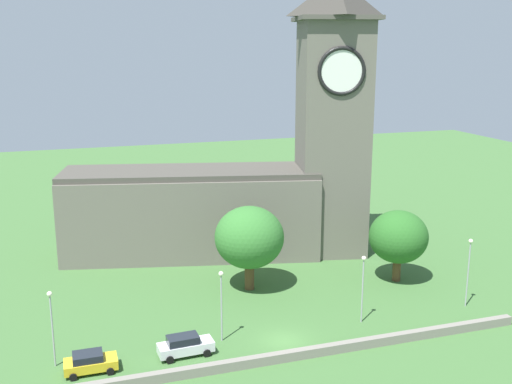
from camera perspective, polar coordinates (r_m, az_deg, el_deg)
The scene contains 11 objects.
ground_plane at distance 70.01m, azimuth -1.78°, elevation -8.31°, with size 200.00×200.00×0.00m, color #3D6633.
church at distance 76.81m, azimuth -0.57°, elevation 1.77°, with size 39.34×17.84×33.78m.
quay_barrier at distance 54.09m, azimuth 3.91°, elevation -14.79°, with size 43.56×0.70×0.83m, color gray.
car_yellow at distance 53.63m, azimuth -15.15°, elevation -15.01°, with size 4.26×2.31×1.68m.
car_white at distance 54.60m, azimuth -6.60°, elevation -13.96°, with size 4.84×2.27×1.84m.
streetlamp_west_end at distance 53.73m, azimuth -18.46°, elevation -10.89°, with size 0.44×0.44×6.65m.
streetlamp_west_mid at distance 55.25m, azimuth -3.24°, elevation -9.47°, with size 0.44×0.44×6.66m.
streetlamp_central at distance 59.57m, azimuth 9.91°, elevation -7.88°, with size 0.44×0.44×6.71m.
streetlamp_east_mid at distance 65.65m, azimuth 19.17°, elevation -6.15°, with size 0.44×0.44×7.20m.
tree_churchyard at distance 66.05m, azimuth -0.62°, elevation -4.26°, with size 7.47×7.47×9.27m.
tree_riverside_west at distance 70.39m, azimuth 13.08°, elevation -4.09°, with size 6.56×6.56×8.15m.
Camera 1 is at (-18.15, -47.39, 26.08)m, focal length 43.09 mm.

